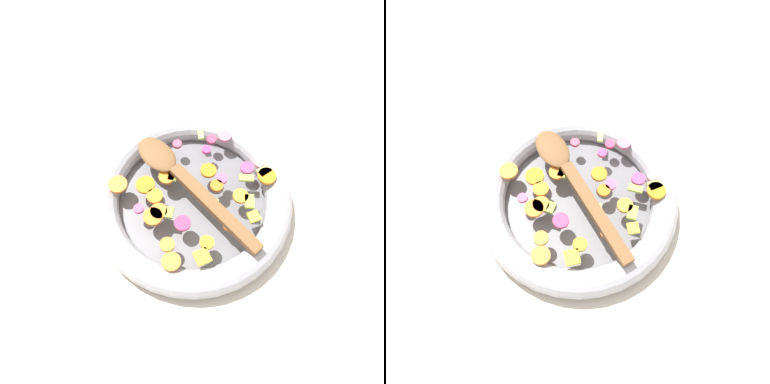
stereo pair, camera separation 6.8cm
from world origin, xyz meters
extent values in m
plane|color=beige|center=(0.00, 0.00, 0.00)|extent=(4.00, 4.00, 0.00)
cylinder|color=slate|center=(0.00, 0.00, 0.01)|extent=(0.33, 0.33, 0.01)
torus|color=#9E9EA5|center=(0.00, 0.00, 0.03)|extent=(0.38, 0.38, 0.05)
cylinder|color=orange|center=(0.11, 0.08, 0.05)|extent=(0.05, 0.05, 0.01)
cylinder|color=orange|center=(-0.07, -0.05, 0.05)|extent=(0.04, 0.04, 0.01)
cylinder|color=orange|center=(-0.03, -0.04, 0.05)|extent=(0.03, 0.03, 0.01)
cylinder|color=orange|center=(0.04, 0.05, 0.05)|extent=(0.04, 0.04, 0.01)
cylinder|color=orange|center=(-0.09, 0.01, 0.05)|extent=(0.03, 0.03, 0.01)
cylinder|color=orange|center=(0.02, 0.07, 0.05)|extent=(0.04, 0.04, 0.01)
cylinder|color=orange|center=(0.01, -0.05, 0.05)|extent=(0.03, 0.03, 0.01)
cylinder|color=orange|center=(-0.08, -0.12, 0.05)|extent=(0.05, 0.05, 0.01)
cylinder|color=orange|center=(-0.06, 0.12, 0.05)|extent=(0.04, 0.04, 0.01)
cylinder|color=orange|center=(0.02, 0.08, 0.05)|extent=(0.04, 0.04, 0.01)
cylinder|color=orange|center=(0.07, 0.05, 0.05)|extent=(0.05, 0.05, 0.01)
cylinder|color=orange|center=(0.05, 0.01, 0.05)|extent=(0.04, 0.04, 0.01)
cylinder|color=orange|center=(-0.09, 0.05, 0.05)|extent=(0.03, 0.03, 0.01)
cylinder|color=orange|center=(-0.04, 0.10, 0.05)|extent=(0.03, 0.03, 0.01)
cube|color=#A0CC53|center=(-0.05, -0.01, 0.05)|extent=(0.03, 0.02, 0.01)
cube|color=#A8CE5E|center=(0.07, -0.10, 0.05)|extent=(0.02, 0.02, 0.01)
cube|color=#90BA37|center=(0.05, 0.00, 0.05)|extent=(0.03, 0.03, 0.01)
cube|color=#82AB3C|center=(0.00, 0.06, 0.05)|extent=(0.02, 0.02, 0.01)
cube|color=#BBCC5E|center=(-0.07, -0.12, 0.05)|extent=(0.02, 0.03, 0.01)
cube|color=#A8BE3F|center=(-0.09, -0.06, 0.05)|extent=(0.03, 0.03, 0.01)
cube|color=#A4CC49|center=(-0.05, -0.09, 0.05)|extent=(0.03, 0.03, 0.01)
cylinder|color=#DB3871|center=(0.04, -0.08, 0.05)|extent=(0.02, 0.02, 0.01)
cylinder|color=#CE435C|center=(0.09, -0.06, 0.05)|extent=(0.03, 0.03, 0.01)
cylinder|color=#C62C59|center=(-0.03, 0.06, 0.05)|extent=(0.04, 0.04, 0.01)
cylinder|color=pink|center=(-0.07, 0.00, 0.05)|extent=(0.03, 0.03, 0.01)
cylinder|color=#E17985|center=(-0.05, -0.13, 0.05)|extent=(0.02, 0.02, 0.01)
cylinder|color=#C73559|center=(0.05, -0.11, 0.05)|extent=(0.02, 0.02, 0.01)
cylinder|color=#C53E71|center=(-0.04, -0.11, 0.05)|extent=(0.03, 0.03, 0.01)
cylinder|color=#CB426A|center=(0.05, 0.09, 0.05)|extent=(0.02, 0.02, 0.01)
cylinder|color=#D84C85|center=(-0.02, -0.06, 0.05)|extent=(0.02, 0.02, 0.01)
cylinder|color=pink|center=(0.04, -0.13, 0.05)|extent=(0.03, 0.03, 0.01)
cube|color=yellow|center=(-0.11, -0.04, 0.05)|extent=(0.03, 0.03, 0.01)
cube|color=yellow|center=(-0.10, 0.08, 0.05)|extent=(0.03, 0.03, 0.01)
cube|color=brown|center=(-0.05, 0.00, 0.06)|extent=(0.22, 0.04, 0.01)
ellipsoid|color=brown|center=(0.10, -0.01, 0.06)|extent=(0.09, 0.06, 0.01)
camera|label=1|loc=(-0.21, 0.23, 0.65)|focal=35.00mm
camera|label=2|loc=(-0.26, 0.18, 0.65)|focal=35.00mm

